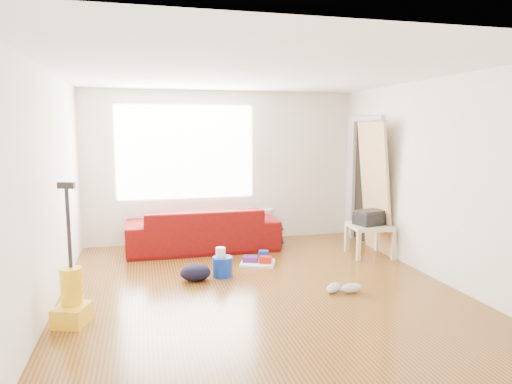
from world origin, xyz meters
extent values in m
cube|color=#5C330B|center=(0.00, 0.00, 0.00)|extent=(4.50, 5.00, 0.01)
cube|color=white|center=(0.00, 0.00, 2.50)|extent=(4.50, 5.00, 0.01)
cube|color=white|center=(0.00, 2.50, 1.25)|extent=(4.50, 0.01, 2.50)
cube|color=white|center=(0.00, -2.50, 1.25)|extent=(4.50, 0.01, 2.50)
cube|color=white|center=(-2.25, 0.00, 1.25)|extent=(0.01, 5.00, 2.50)
cube|color=white|center=(2.25, 0.00, 1.25)|extent=(0.01, 5.00, 2.50)
cube|color=white|center=(-0.60, 2.48, 1.50)|extent=(2.20, 0.01, 1.50)
cube|color=silver|center=(2.21, 1.25, 1.00)|extent=(0.06, 0.08, 2.00)
cube|color=silver|center=(2.21, 2.15, 1.00)|extent=(0.06, 0.08, 2.00)
cube|color=silver|center=(2.21, 1.70, 2.04)|extent=(0.06, 0.98, 0.08)
cube|color=black|center=(2.24, 1.70, 1.00)|extent=(0.01, 0.86, 1.98)
imported|color=#55020B|center=(-0.41, 1.95, 0.00)|extent=(2.31, 0.90, 0.68)
cube|color=black|center=(0.61, 2.22, 0.03)|extent=(0.77, 0.54, 0.03)
cube|color=black|center=(0.61, 2.22, 0.25)|extent=(0.77, 0.54, 0.03)
cylinder|color=black|center=(0.25, 2.12, 0.13)|extent=(0.02, 0.02, 0.26)
cylinder|color=black|center=(0.32, 2.45, 0.13)|extent=(0.02, 0.02, 0.26)
cylinder|color=black|center=(0.89, 1.99, 0.13)|extent=(0.02, 0.02, 0.26)
cylinder|color=black|center=(0.96, 2.32, 0.13)|extent=(0.02, 0.02, 0.26)
imported|color=black|center=(0.61, 2.22, 0.43)|extent=(0.56, 0.07, 0.32)
cube|color=#C1B286|center=(1.95, 1.02, 0.44)|extent=(0.64, 0.64, 0.05)
cube|color=#C1B286|center=(1.66, 0.79, 0.21)|extent=(0.05, 0.05, 0.42)
cube|color=#C1B286|center=(1.72, 1.30, 0.21)|extent=(0.05, 0.05, 0.42)
cube|color=#C1B286|center=(2.18, 0.73, 0.21)|extent=(0.05, 0.05, 0.42)
cube|color=#C1B286|center=(2.24, 1.25, 0.21)|extent=(0.05, 0.05, 0.42)
cube|color=black|center=(1.95, 1.02, 0.56)|extent=(0.48, 0.41, 0.18)
cube|color=black|center=(1.95, 1.02, 0.67)|extent=(0.43, 0.36, 0.04)
cylinder|color=#0E31A5|center=(-0.34, 0.58, 0.00)|extent=(0.31, 0.31, 0.25)
cylinder|color=silver|center=(-0.36, 0.61, 0.19)|extent=(0.13, 0.13, 0.12)
cube|color=white|center=(0.22, 0.97, 0.02)|extent=(0.56, 0.51, 0.04)
cube|color=#B1180C|center=(0.32, 0.89, 0.08)|extent=(0.20, 0.16, 0.09)
cube|color=#4D1D71|center=(0.13, 1.01, 0.07)|extent=(0.24, 0.21, 0.07)
cube|color=#1532C1|center=(0.33, 1.06, 0.10)|extent=(0.16, 0.15, 0.13)
ellipsoid|color=black|center=(-0.70, 0.49, 0.00)|extent=(0.38, 0.31, 0.21)
ellipsoid|color=#BCBCC2|center=(0.80, -0.31, 0.05)|extent=(0.28, 0.26, 0.11)
ellipsoid|color=#BCBCC2|center=(1.00, -0.37, 0.05)|extent=(0.27, 0.13, 0.11)
cube|color=yellow|center=(-2.00, -0.50, 0.09)|extent=(0.38, 0.41, 0.18)
cylinder|color=yellow|center=(-2.00, -0.45, 0.36)|extent=(0.21, 0.21, 0.36)
cylinder|color=black|center=(-2.00, -0.42, 0.93)|extent=(0.04, 0.04, 0.77)
cube|color=black|center=(-2.00, -0.42, 1.34)|extent=(0.17, 0.09, 0.06)
cube|color=tan|center=(2.13, 1.23, 0.00)|extent=(0.25, 0.80, 1.99)
camera|label=1|loc=(-1.29, -5.00, 1.87)|focal=32.00mm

